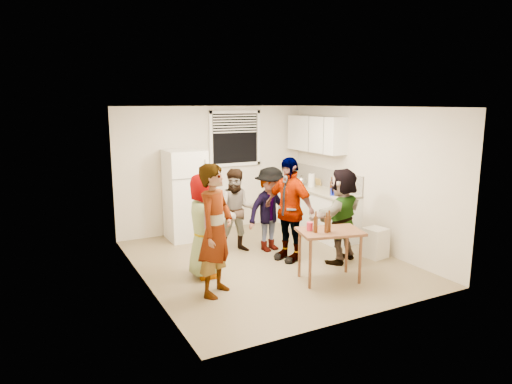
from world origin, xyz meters
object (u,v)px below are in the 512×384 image
serving_table (328,280)px  guest_back_left (238,251)px  red_cup (310,230)px  guest_back_right (270,250)px  guest_orange (340,261)px  beer_bottle_counter (331,194)px  beer_bottle_table (326,233)px  kettle (301,185)px  guest_stripe (217,293)px  wine_bottle (292,180)px  refrigerator (185,195)px  guest_grey (206,275)px  trash_bin (375,243)px  guest_black (288,259)px  blue_cup (333,195)px

serving_table → guest_back_left: 1.92m
red_cup → guest_back_right: 1.67m
guest_back_left → guest_orange: (1.29, -1.23, 0.00)m
beer_bottle_counter → beer_bottle_table: size_ratio=1.11×
kettle → beer_bottle_table: (-1.35, -2.73, -0.14)m
guest_stripe → guest_orange: guest_orange is taller
wine_bottle → refrigerator: bearing=-174.8°
wine_bottle → guest_grey: wine_bottle is taller
trash_bin → guest_grey: (-2.85, 0.53, -0.25)m
guest_back_left → guest_black: guest_back_left is taller
kettle → guest_back_left: kettle is taller
trash_bin → guest_grey: 2.91m
kettle → guest_grey: kettle is taller
guest_stripe → guest_back_left: guest_back_left is taller
beer_bottle_table → guest_black: beer_bottle_table is taller
beer_bottle_table → beer_bottle_counter: bearing=51.6°
serving_table → kettle: bearing=65.2°
refrigerator → guest_orange: refrigerator is taller
kettle → beer_bottle_table: kettle is taller
trash_bin → guest_black: (-1.36, 0.57, -0.25)m
guest_back_right → kettle: bearing=27.7°
guest_back_left → blue_cup: bearing=7.7°
red_cup → guest_orange: red_cup is taller
guest_black → guest_orange: 0.86m
blue_cup → guest_black: size_ratio=0.07×
guest_black → guest_back_right: bearing=165.6°
blue_cup → trash_bin: (0.17, -0.99, -0.65)m
trash_bin → guest_grey: size_ratio=0.32×
guest_back_right → guest_orange: size_ratio=0.96×
wine_bottle → trash_bin: 2.80m
beer_bottle_counter → blue_cup: (-0.05, -0.10, 0.00)m
beer_bottle_counter → beer_bottle_table: (-1.30, -1.64, -0.14)m
refrigerator → red_cup: 2.99m
wine_bottle → guest_orange: wine_bottle is taller
beer_bottle_table → kettle: bearing=63.7°
guest_grey → guest_orange: size_ratio=1.01×
refrigerator → guest_black: bearing=-60.1°
guest_black → guest_orange: (0.73, -0.46, 0.00)m
kettle → serving_table: size_ratio=0.28×
beer_bottle_table → guest_back_left: 2.09m
refrigerator → guest_back_right: size_ratio=1.15×
kettle → guest_stripe: bearing=-159.9°
refrigerator → guest_back_left: 1.54m
blue_cup → guest_grey: bearing=-170.2°
guest_back_left → guest_back_right: bearing=-2.1°
red_cup → serving_table: bearing=-25.7°
beer_bottle_table → guest_back_left: size_ratio=0.15×
blue_cup → red_cup: bearing=-136.4°
guest_orange → trash_bin: bearing=145.8°
red_cup → guest_stripe: red_cup is taller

